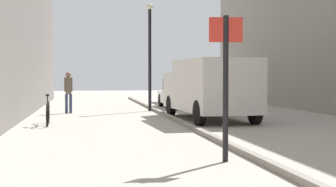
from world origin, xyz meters
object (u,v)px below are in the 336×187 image
(pedestrian_main_foreground, at_px, (68,90))
(lamp_post, at_px, (150,50))
(street_sign_post, at_px, (226,75))
(delivery_van, at_px, (209,87))
(bicycle_leaning, at_px, (48,113))
(parked_car, at_px, (182,93))

(pedestrian_main_foreground, distance_m, lamp_post, 3.99)
(pedestrian_main_foreground, relative_size, street_sign_post, 0.66)
(lamp_post, bearing_deg, pedestrian_main_foreground, -167.61)
(delivery_van, bearing_deg, lamp_post, 104.16)
(delivery_van, distance_m, bicycle_leaning, 5.61)
(bicycle_leaning, bearing_deg, pedestrian_main_foreground, 82.08)
(parked_car, height_order, bicycle_leaning, parked_car)
(street_sign_post, relative_size, bicycle_leaning, 1.47)
(parked_car, bearing_deg, lamp_post, -132.86)
(street_sign_post, distance_m, lamp_post, 13.04)
(lamp_post, xyz_separation_m, bicycle_leaning, (-3.98, -5.67, -2.34))
(parked_car, relative_size, bicycle_leaning, 2.38)
(delivery_van, bearing_deg, street_sign_post, -106.01)
(pedestrian_main_foreground, relative_size, parked_car, 0.41)
(parked_car, bearing_deg, bicycle_leaning, -127.07)
(pedestrian_main_foreground, xyz_separation_m, parked_car, (5.35, 2.74, -0.28))
(pedestrian_main_foreground, relative_size, delivery_van, 0.31)
(street_sign_post, bearing_deg, pedestrian_main_foreground, -67.86)
(lamp_post, bearing_deg, street_sign_post, -91.56)
(street_sign_post, bearing_deg, delivery_van, -94.95)
(parked_car, bearing_deg, pedestrian_main_foreground, -152.65)
(parked_car, height_order, lamp_post, lamp_post)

